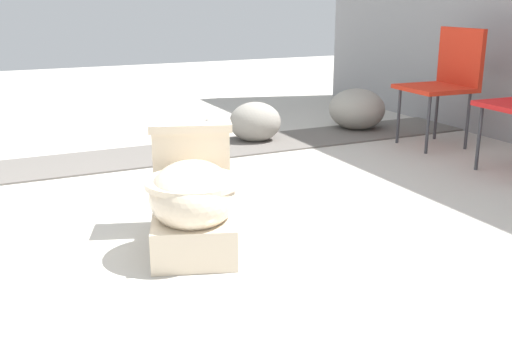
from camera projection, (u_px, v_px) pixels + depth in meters
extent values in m
plane|color=#B7B2A8|center=(146.00, 231.00, 2.77)|extent=(14.00, 14.00, 0.00)
cube|color=#605B56|center=(167.00, 154.00, 4.11)|extent=(0.56, 8.00, 0.01)
cube|color=beige|center=(194.00, 226.00, 2.59)|extent=(0.68, 0.51, 0.17)
ellipsoid|color=beige|center=(193.00, 195.00, 2.45)|extent=(0.53, 0.48, 0.28)
cylinder|color=beige|center=(192.00, 182.00, 2.43)|extent=(0.49, 0.49, 0.03)
cube|color=beige|center=(191.00, 161.00, 2.73)|extent=(0.28, 0.38, 0.30)
cube|color=beige|center=(190.00, 125.00, 2.68)|extent=(0.31, 0.41, 0.04)
cylinder|color=silver|center=(208.00, 120.00, 2.68)|extent=(0.02, 0.02, 0.01)
cube|color=red|center=(435.00, 88.00, 4.24)|extent=(0.46, 0.46, 0.03)
cube|color=red|center=(461.00, 57.00, 4.25)|extent=(0.44, 0.06, 0.40)
cylinder|color=#38383D|center=(428.00, 125.00, 4.08)|extent=(0.02, 0.02, 0.40)
cylinder|color=#38383D|center=(399.00, 116.00, 4.39)|extent=(0.02, 0.02, 0.40)
cylinder|color=#38383D|center=(468.00, 121.00, 4.21)|extent=(0.02, 0.02, 0.40)
cylinder|color=#38383D|center=(436.00, 113.00, 4.51)|extent=(0.02, 0.02, 0.40)
cylinder|color=#38383D|center=(479.00, 138.00, 3.69)|extent=(0.02, 0.02, 0.40)
ellipsoid|color=gray|center=(357.00, 109.00, 4.86)|extent=(0.52, 0.50, 0.33)
ellipsoid|color=gray|center=(255.00, 122.00, 4.44)|extent=(0.42, 0.47, 0.30)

